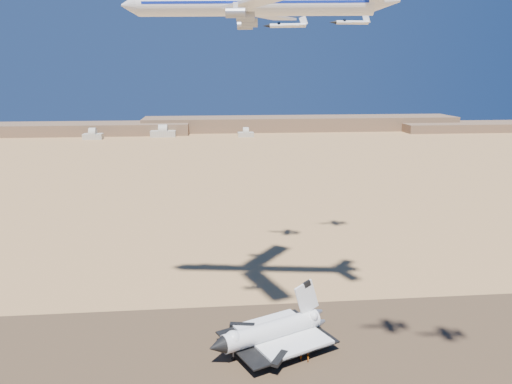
{
  "coord_description": "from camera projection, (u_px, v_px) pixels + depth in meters",
  "views": [
    {
      "loc": [
        -7.04,
        -128.89,
        76.51
      ],
      "look_at": [
        6.46,
        8.0,
        43.41
      ],
      "focal_mm": 35.0,
      "sensor_mm": 36.0,
      "label": 1
    }
  ],
  "objects": [
    {
      "name": "ground",
      "position": [
        236.0,
        346.0,
        143.28
      ],
      "size": [
        1200.0,
        1200.0,
        0.0
      ],
      "primitive_type": "plane",
      "color": "#A17D47",
      "rests_on": "ground"
    },
    {
      "name": "runway",
      "position": [
        236.0,
        346.0,
        143.27
      ],
      "size": [
        600.0,
        50.0,
        0.06
      ],
      "primitive_type": "cube",
      "color": "brown",
      "rests_on": "ground"
    },
    {
      "name": "ridgeline",
      "position": [
        262.0,
        126.0,
        657.92
      ],
      "size": [
        960.0,
        90.0,
        18.0
      ],
      "color": "brown",
      "rests_on": "ground"
    },
    {
      "name": "hangars",
      "position": [
        159.0,
        133.0,
        598.95
      ],
      "size": [
        200.5,
        29.5,
        30.0
      ],
      "color": "#B5B2A1",
      "rests_on": "ground"
    },
    {
      "name": "shuttle",
      "position": [
        271.0,
        333.0,
        140.73
      ],
      "size": [
        37.32,
        31.87,
        18.18
      ],
      "rotation": [
        0.0,
        0.0,
        0.43
      ],
      "color": "white",
      "rests_on": "runway"
    },
    {
      "name": "carrier_747",
      "position": [
        246.0,
        4.0,
        134.37
      ],
      "size": [
        75.74,
        57.9,
        18.8
      ],
      "rotation": [
        0.0,
        0.0,
        -0.14
      ],
      "color": "white"
    },
    {
      "name": "crew_a",
      "position": [
        308.0,
        360.0,
        134.73
      ],
      "size": [
        0.52,
        0.69,
        1.71
      ],
      "primitive_type": "imported",
      "rotation": [
        0.0,
        0.0,
        1.38
      ],
      "color": "orange",
      "rests_on": "runway"
    },
    {
      "name": "crew_b",
      "position": [
        301.0,
        357.0,
        135.9
      ],
      "size": [
        0.86,
        0.93,
        1.67
      ],
      "primitive_type": "imported",
      "rotation": [
        0.0,
        0.0,
        2.22
      ],
      "color": "orange",
      "rests_on": "runway"
    },
    {
      "name": "crew_c",
      "position": [
        308.0,
        354.0,
        137.09
      ],
      "size": [
        1.26,
        1.13,
        1.93
      ],
      "primitive_type": "imported",
      "rotation": [
        0.0,
        0.0,
        2.52
      ],
      "color": "orange",
      "rests_on": "runway"
    },
    {
      "name": "chase_jet_e",
      "position": [
        287.0,
        25.0,
        180.75
      ],
      "size": [
        16.14,
        9.35,
        4.1
      ],
      "rotation": [
        0.0,
        0.0,
        -0.27
      ],
      "color": "white"
    },
    {
      "name": "chase_jet_f",
      "position": [
        351.0,
        22.0,
        193.66
      ],
      "size": [
        16.11,
        8.48,
        4.02
      ],
      "rotation": [
        0.0,
        0.0,
        0.0
      ],
      "color": "white"
    }
  ]
}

